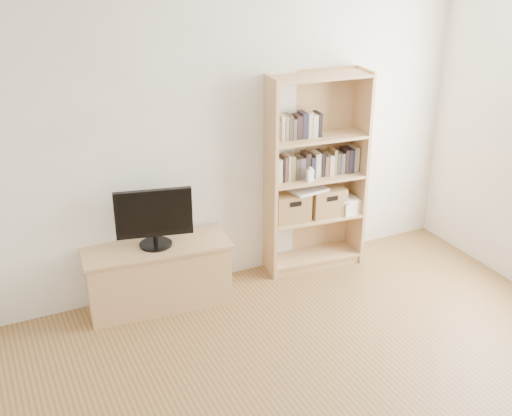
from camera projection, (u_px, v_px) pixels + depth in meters
back_wall at (229, 140)px, 5.48m from camera, size 4.50×0.02×2.60m
ceiling at (443, 19)px, 2.88m from camera, size 4.50×5.00×0.01m
tv_stand at (158, 276)px, 5.41m from camera, size 1.21×0.55×0.54m
bookshelf at (316, 174)px, 5.80m from camera, size 0.95×0.41×1.84m
television at (154, 218)px, 5.19m from camera, size 0.62×0.18×0.49m
books_row_mid at (315, 163)px, 5.78m from camera, size 0.86×0.26×0.23m
books_row_upper at (295, 127)px, 5.56m from camera, size 0.38×0.16×0.19m
baby_monitor at (310, 175)px, 5.66m from camera, size 0.06×0.04×0.11m
basket_left at (290, 206)px, 5.83m from camera, size 0.35×0.30×0.26m
basket_right at (326, 200)px, 5.94m from camera, size 0.34×0.29×0.26m
laptop at (308, 189)px, 5.81m from camera, size 0.35×0.27×0.03m
magazine_stack at (345, 204)px, 6.03m from camera, size 0.21×0.28×0.12m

